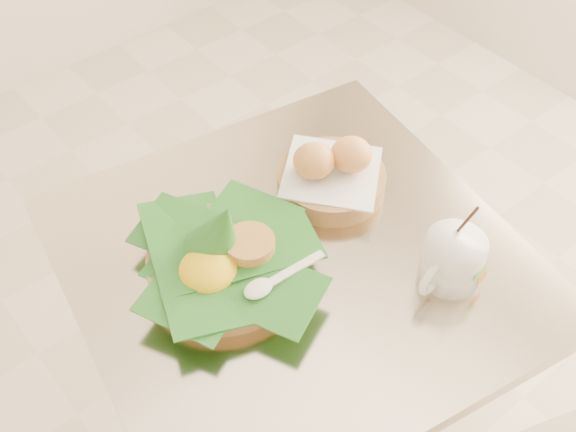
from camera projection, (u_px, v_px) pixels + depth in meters
cafe_table at (294, 333)px, 1.34m from camera, size 0.81×0.81×0.75m
rice_basket at (223, 257)px, 1.12m from camera, size 0.30×0.30×0.15m
bread_basket at (332, 174)px, 1.26m from camera, size 0.23×0.23×0.10m
coffee_mug at (452, 259)px, 1.11m from camera, size 0.13×0.10×0.17m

